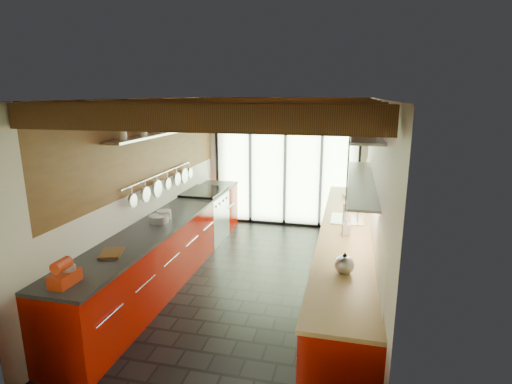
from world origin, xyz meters
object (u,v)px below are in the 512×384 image
at_px(kettle, 344,264).
at_px(bowl, 348,195).
at_px(paper_towel, 347,213).
at_px(soap_bottle, 346,227).
at_px(stand_mixer, 65,274).

bearing_deg(kettle, bowl, 90.00).
distance_m(paper_towel, soap_bottle, 0.53).
relative_size(kettle, paper_towel, 0.79).
bearing_deg(bowl, soap_bottle, -90.00).
xyz_separation_m(kettle, bowl, (0.00, 3.12, -0.07)).
bearing_deg(paper_towel, stand_mixer, -135.22).
bearing_deg(stand_mixer, soap_bottle, 38.12).
distance_m(stand_mixer, paper_towel, 3.58).
height_order(stand_mixer, soap_bottle, stand_mixer).
distance_m(kettle, paper_towel, 1.67).
relative_size(kettle, soap_bottle, 1.18).
relative_size(paper_towel, bowl, 1.46).
height_order(kettle, soap_bottle, kettle).
distance_m(paper_towel, bowl, 1.45).
relative_size(soap_bottle, bowl, 0.98).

